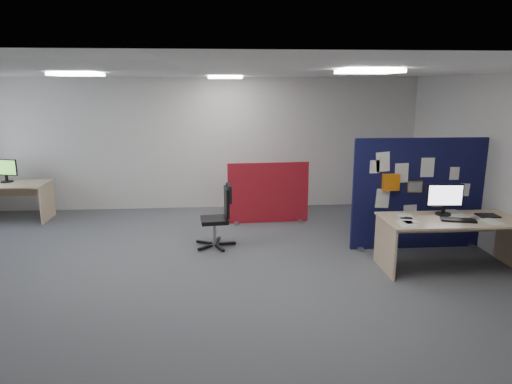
{
  "coord_description": "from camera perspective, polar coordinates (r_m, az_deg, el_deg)",
  "views": [
    {
      "loc": [
        0.41,
        -5.95,
        2.51
      ],
      "look_at": [
        0.91,
        0.55,
        1.0
      ],
      "focal_mm": 32.0,
      "sensor_mm": 36.0,
      "label": 1
    }
  ],
  "objects": [
    {
      "name": "ceiling",
      "position": [
        5.96,
        -8.6,
        14.73
      ],
      "size": [
        9.0,
        7.0,
        0.02
      ],
      "primitive_type": "cube",
      "color": "white",
      "rests_on": "wall_back"
    },
    {
      "name": "main_desk",
      "position": [
        6.95,
        23.04,
        -4.27
      ],
      "size": [
        1.92,
        0.85,
        0.73
      ],
      "color": "tan",
      "rests_on": "floor"
    },
    {
      "name": "red_divider",
      "position": [
        8.54,
        1.54,
        -0.17
      ],
      "size": [
        1.52,
        0.3,
        1.14
      ],
      "rotation": [
        0.0,
        0.0,
        0.05
      ],
      "color": "maroon",
      "rests_on": "floor"
    },
    {
      "name": "paper_tray",
      "position": [
        7.21,
        26.98,
        -2.64
      ],
      "size": [
        0.29,
        0.23,
        0.01
      ],
      "primitive_type": "cube",
      "rotation": [
        0.0,
        0.0,
        -0.04
      ],
      "color": "black",
      "rests_on": "main_desk"
    },
    {
      "name": "monitor_main",
      "position": [
        6.97,
        22.5,
        -0.67
      ],
      "size": [
        0.51,
        0.21,
        0.45
      ],
      "rotation": [
        0.0,
        0.0,
        -0.06
      ],
      "color": "black",
      "rests_on": "main_desk"
    },
    {
      "name": "ceiling_lights",
      "position": [
        6.61,
        -5.2,
        14.38
      ],
      "size": [
        4.1,
        4.1,
        0.04
      ],
      "color": "white",
      "rests_on": "ceiling"
    },
    {
      "name": "office_chair",
      "position": [
        7.26,
        -4.45,
        -2.55
      ],
      "size": [
        0.64,
        0.66,
        0.99
      ],
      "rotation": [
        0.0,
        0.0,
        0.1
      ],
      "color": "black",
      "rests_on": "floor"
    },
    {
      "name": "floor",
      "position": [
        6.47,
        -7.78,
        -9.92
      ],
      "size": [
        9.0,
        9.0,
        0.0
      ],
      "primitive_type": "plane",
      "color": "#4B4E52",
      "rests_on": "ground"
    },
    {
      "name": "mouse",
      "position": [
        6.95,
        25.67,
        -2.99
      ],
      "size": [
        0.11,
        0.08,
        0.03
      ],
      "primitive_type": "cube",
      "rotation": [
        0.0,
        0.0,
        0.19
      ],
      "color": "gray",
      "rests_on": "main_desk"
    },
    {
      "name": "monitor_second",
      "position": [
        9.88,
        -28.83,
        2.47
      ],
      "size": [
        0.48,
        0.22,
        0.44
      ],
      "rotation": [
        0.0,
        0.0,
        -0.29
      ],
      "color": "black",
      "rests_on": "second_desk"
    },
    {
      "name": "second_desk",
      "position": [
        9.89,
        -28.69,
        -0.01
      ],
      "size": [
        1.54,
        0.77,
        0.73
      ],
      "color": "tan",
      "rests_on": "floor"
    },
    {
      "name": "keyboard",
      "position": [
        6.79,
        23.95,
        -3.2
      ],
      "size": [
        0.48,
        0.3,
        0.02
      ],
      "primitive_type": "cube",
      "rotation": [
        0.0,
        0.0,
        -0.3
      ],
      "color": "black",
      "rests_on": "main_desk"
    },
    {
      "name": "desk_papers",
      "position": [
        6.76,
        21.28,
        -3.13
      ],
      "size": [
        1.43,
        0.81,
        0.0
      ],
      "color": "white",
      "rests_on": "main_desk"
    },
    {
      "name": "navy_divider",
      "position": [
        7.54,
        19.64,
        -0.24
      ],
      "size": [
        2.12,
        0.3,
        1.75
      ],
      "color": "#0E1036",
      "rests_on": "floor"
    },
    {
      "name": "wall_back",
      "position": [
        9.53,
        -6.84,
        5.97
      ],
      "size": [
        9.0,
        0.02,
        2.7
      ],
      "primitive_type": "cube",
      "color": "silver",
      "rests_on": "floor"
    },
    {
      "name": "wall_front",
      "position": [
        2.74,
        -12.88,
        -12.41
      ],
      "size": [
        9.0,
        0.02,
        2.7
      ],
      "primitive_type": "cube",
      "color": "silver",
      "rests_on": "floor"
    }
  ]
}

